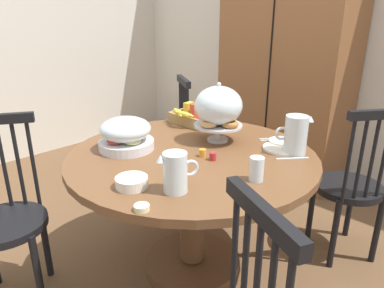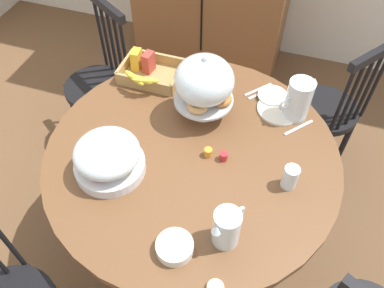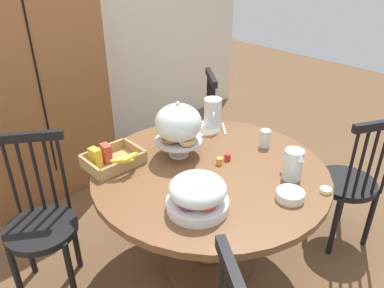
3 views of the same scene
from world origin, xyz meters
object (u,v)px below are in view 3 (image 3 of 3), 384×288
Objects in this scene: milk_pitcher at (213,115)px; orange_juice_pitcher at (293,166)px; wooden_armoire at (23,76)px; cereal_bowl at (290,195)px; windsor_chair_by_cabinet at (348,185)px; fruit_platter_covered at (198,194)px; pastry_stand_with_dome at (178,125)px; drinking_glass at (265,138)px; dining_table at (209,196)px; windsor_chair_facing_door at (194,136)px; butter_dish at (326,190)px; windsor_chair_far_side at (42,226)px; cereal_basket at (112,159)px; china_plate_large at (204,129)px; china_plate_small at (191,126)px.

orange_juice_pitcher is at bearing -101.10° from milk_pitcher.
orange_juice_pitcher is (0.62, -1.96, -0.17)m from wooden_armoire.
windsor_chair_by_cabinet is at bearing 1.62° from cereal_bowl.
orange_juice_pitcher is at bearing -15.78° from fruit_platter_covered.
cereal_bowl is (0.11, -0.70, -0.17)m from pastry_stand_with_dome.
pastry_stand_with_dome is 3.13× the size of drinking_glass.
dining_table is 0.97m from windsor_chair_facing_door.
cereal_bowl is at bearing 153.22° from butter_dish.
wooden_armoire is 2.01× the size of windsor_chair_far_side.
wooden_armoire is 2.43m from windsor_chair_by_cabinet.
windsor_chair_far_side is at bearing 139.13° from orange_juice_pitcher.
drinking_glass is at bearing -25.53° from windsor_chair_far_side.
cereal_bowl is at bearing -79.17° from dining_table.
windsor_chair_far_side is 3.09× the size of cereal_basket.
drinking_glass reaches higher than dining_table.
cereal_basket is at bearing 178.07° from china_plate_large.
china_plate_large is 3.67× the size of butter_dish.
pastry_stand_with_dome is at bearing -162.98° from milk_pitcher.
windsor_chair_facing_door is 0.94m from pastry_stand_with_dome.
windsor_chair_far_side reaches higher than drinking_glass.
pastry_stand_with_dome reaches higher than cereal_bowl.
windsor_chair_far_side is 2.83× the size of pastry_stand_with_dome.
china_plate_small is at bearing 49.25° from fruit_platter_covered.
pastry_stand_with_dome is at bearing -143.86° from china_plate_small.
windsor_chair_by_cabinet is at bearing -30.92° from windsor_chair_far_side.
china_plate_small is (0.64, -1.14, -0.23)m from wooden_armoire.
cereal_bowl reaches higher than butter_dish.
drinking_glass is (0.46, -0.28, -0.14)m from pastry_stand_with_dome.
drinking_glass is (-0.15, -0.80, 0.34)m from windsor_chair_facing_door.
milk_pitcher is 0.94× the size of china_plate_large.
milk_pitcher is at bearing 17.02° from pastry_stand_with_dome.
fruit_platter_covered is (-0.89, -0.97, 0.37)m from windsor_chair_facing_door.
windsor_chair_facing_door is (0.59, 0.76, -0.10)m from dining_table.
windsor_chair_facing_door is 6.50× the size of china_plate_small.
windsor_chair_facing_door is 5.51× the size of orange_juice_pitcher.
milk_pitcher is 0.11m from china_plate_large.
dining_table is 0.50m from drinking_glass.
cereal_bowl is at bearing -77.47° from wooden_armoire.
milk_pitcher is (1.19, -0.17, 0.38)m from windsor_chair_far_side.
wooden_armoire is 1.25m from windsor_chair_far_side.
windsor_chair_facing_door is 0.55m from china_plate_large.
windsor_chair_facing_door is at bearing 79.27° from drinking_glass.
dining_table is 0.61m from milk_pitcher.
windsor_chair_far_side is at bearing 158.52° from pastry_stand_with_dome.
china_plate_large is at bearing 74.47° from cereal_bowl.
china_plate_small is 1.36× the size of drinking_glass.
fruit_platter_covered is at bearing -82.59° from cereal_basket.
windsor_chair_far_side is 0.55m from cereal_basket.
orange_juice_pitcher is 1.61× the size of drinking_glass.
windsor_chair_facing_door is at bearing -41.05° from wooden_armoire.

